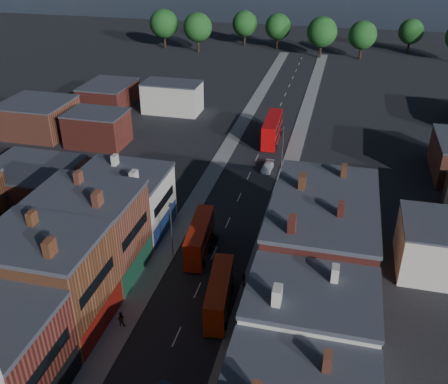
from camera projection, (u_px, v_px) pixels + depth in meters
The scene contains 11 objects.
pavement_west at pixel (204, 187), 84.54m from camera, with size 3.00×200.00×0.12m, color gray.
pavement_east at pixel (280, 196), 81.81m from camera, with size 3.00×200.00×0.12m, color gray.
lamp_post_2 at pixel (171, 227), 65.01m from camera, with size 0.25×0.70×8.12m.
lamp_post_3 at pixel (283, 145), 88.36m from camera, with size 0.25×0.70×8.12m.
bus_0 at pixel (200, 237), 67.04m from camera, with size 3.33×10.45×4.44m.
bus_1 at pixel (219, 293), 57.06m from camera, with size 3.44×10.16×4.30m.
bus_2 at pixel (272, 129), 100.32m from camera, with size 3.24×12.05×5.18m.
car_2 at pixel (208, 243), 69.10m from camera, with size 1.88×4.07×1.13m, color black.
car_3 at pixel (267, 167), 89.98m from camera, with size 1.80×4.42×1.28m, color silver.
ped_1 at pixel (121, 319), 55.21m from camera, with size 0.90×0.49×1.85m, color #402519.
ped_3 at pixel (244, 279), 61.29m from camera, with size 1.07×0.49×1.83m, color #4F4A43.
Camera 1 is at (14.61, -21.58, 39.92)m, focal length 40.00 mm.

